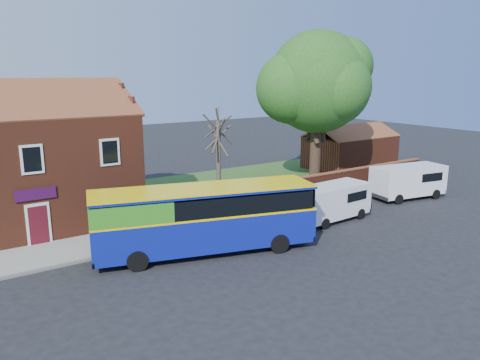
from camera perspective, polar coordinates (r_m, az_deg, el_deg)
ground at (r=22.68m, az=-1.28°, el=-10.04°), size 120.00×120.00×0.00m
pavement at (r=25.30m, az=-22.36°, el=-8.43°), size 18.00×3.50×0.12m
kerb at (r=23.69m, az=-21.46°, el=-9.77°), size 18.00×0.15×0.14m
grass_strip at (r=40.03m, az=4.31°, el=0.14°), size 26.00×12.00×0.04m
shop_building at (r=29.89m, az=-25.26°, el=1.20°), size 12.30×8.13×10.50m
boundary_wall at (r=35.46m, az=10.33°, el=-0.39°), size 22.00×0.38×1.60m
outbuilding at (r=45.76m, az=13.25°, el=3.47°), size 8.20×5.06×4.17m
bus at (r=23.30m, az=-5.19°, el=-4.48°), size 11.36×5.62×3.35m
van_near at (r=29.13m, az=11.17°, el=-2.48°), size 5.12×2.31×2.20m
van_far at (r=35.69m, az=19.82°, el=-0.03°), size 5.66×3.05×2.36m
large_tree at (r=37.45m, az=9.32°, el=11.32°), size 9.90×7.84×12.08m
bare_tree at (r=31.51m, az=-2.64°, el=2.66°), size 2.37×2.82×6.32m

